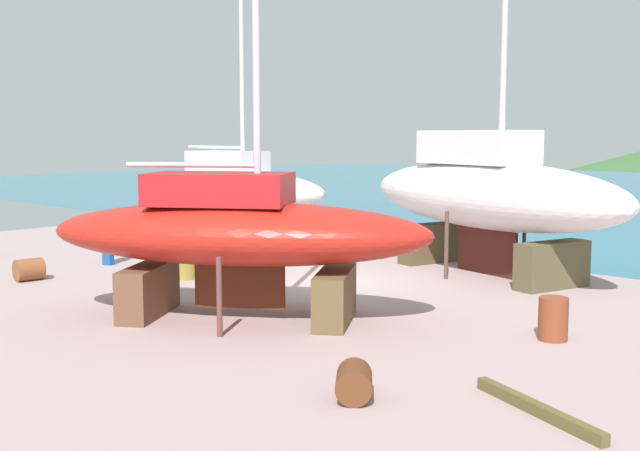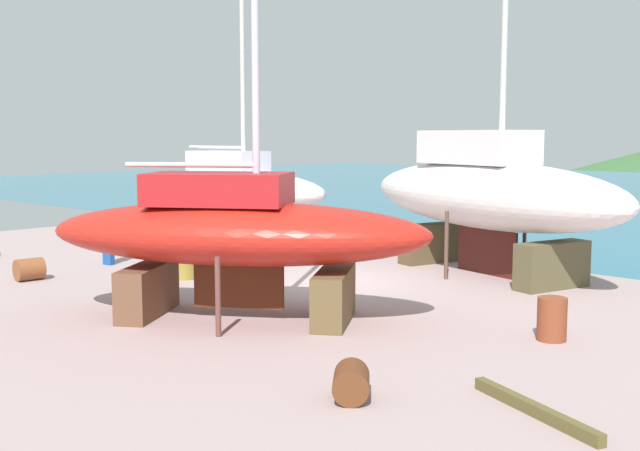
{
  "view_description": "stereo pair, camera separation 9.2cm",
  "coord_description": "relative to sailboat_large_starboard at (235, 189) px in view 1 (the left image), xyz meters",
  "views": [
    {
      "loc": [
        14.9,
        -16.38,
        4.21
      ],
      "look_at": [
        -1.22,
        0.73,
        1.48
      ],
      "focal_mm": 43.71,
      "sensor_mm": 36.0,
      "label": 1
    },
    {
      "loc": [
        14.96,
        -16.31,
        4.21
      ],
      "look_at": [
        -1.22,
        0.73,
        1.48
      ],
      "focal_mm": 43.71,
      "sensor_mm": 36.0,
      "label": 2
    }
  ],
  "objects": [
    {
      "name": "ground_plane",
      "position": [
        7.71,
        -5.81,
        -2.16
      ],
      "size": [
        37.35,
        37.35,
        0.0
      ],
      "primitive_type": "plane",
      "color": "#A28A89"
    },
    {
      "name": "sailboat_small_center",
      "position": [
        9.16,
        -7.73,
        -0.17
      ],
      "size": [
        8.99,
        7.43,
        12.67
      ],
      "rotation": [
        0.0,
        0.0,
        0.6
      ],
      "color": "brown",
      "rests_on": "ground"
    },
    {
      "name": "timber_short_skew",
      "position": [
        17.21,
        -8.72,
        -2.07
      ],
      "size": [
        2.65,
        1.21,
        0.19
      ],
      "primitive_type": "cube",
      "rotation": [
        0.0,
        0.0,
        2.75
      ],
      "color": "brown",
      "rests_on": "ground"
    },
    {
      "name": "barrel_blue_faded",
      "position": [
        15.34,
        -4.52,
        -1.71
      ],
      "size": [
        0.85,
        0.85,
        0.9
      ],
      "primitive_type": "cylinder",
      "rotation": [
        0.0,
        0.0,
        0.7
      ],
      "color": "brown",
      "rests_on": "ground"
    },
    {
      "name": "sailboat_mid_port",
      "position": [
        10.19,
        1.28,
        0.33
      ],
      "size": [
        10.79,
        5.56,
        17.0
      ],
      "rotation": [
        0.0,
        0.0,
        -0.27
      ],
      "color": "brown",
      "rests_on": "ground"
    },
    {
      "name": "worker",
      "position": [
        0.36,
        -5.73,
        -1.27
      ],
      "size": [
        0.48,
        0.34,
        1.71
      ],
      "rotation": [
        0.0,
        0.0,
        1.81
      ],
      "color": "#1B4891",
      "rests_on": "ground"
    },
    {
      "name": "barrel_tipped_left",
      "position": [
        14.74,
        -10.11,
        -1.87
      ],
      "size": [
        0.96,
        0.98,
        0.58
      ],
      "primitive_type": "cylinder",
      "rotation": [
        1.57,
        0.0,
        3.83
      ],
      "color": "#5D3119",
      "rests_on": "ground"
    },
    {
      "name": "sailboat_large_starboard",
      "position": [
        0.0,
        0.0,
        0.0
      ],
      "size": [
        8.96,
        2.89,
        13.5
      ],
      "rotation": [
        0.0,
        0.0,
        0.04
      ],
      "color": "#513525",
      "rests_on": "ground"
    },
    {
      "name": "barrel_tar_black",
      "position": [
        4.2,
        -5.53,
        -1.7
      ],
      "size": [
        0.94,
        0.94,
        0.92
      ],
      "primitive_type": "cylinder",
      "rotation": [
        0.0,
        0.0,
        2.14
      ],
      "color": "olive",
      "rests_on": "ground"
    },
    {
      "name": "barrel_tipped_right",
      "position": [
        1.12,
        -8.81,
        -1.84
      ],
      "size": [
        0.72,
        0.82,
        0.65
      ],
      "primitive_type": "cylinder",
      "rotation": [
        1.57,
        0.0,
        3.05
      ],
      "color": "brown",
      "rests_on": "ground"
    }
  ]
}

